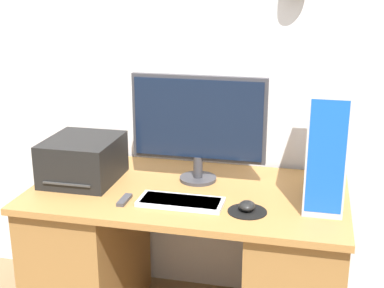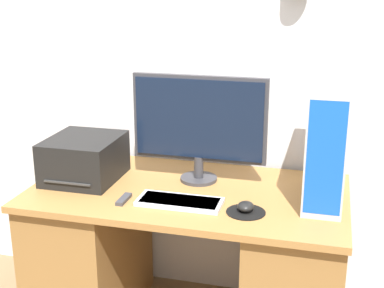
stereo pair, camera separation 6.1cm
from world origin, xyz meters
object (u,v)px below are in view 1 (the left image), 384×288
object	(u,v)px
keyboard	(181,202)
computer_tower	(326,144)
monitor	(198,122)
mouse	(247,206)
printer	(83,160)
remote_control	(124,200)

from	to	relation	value
keyboard	computer_tower	distance (m)	0.66
keyboard	monitor	bearing A→B (deg)	87.82
mouse	printer	world-z (taller)	printer
printer	remote_control	xyz separation A→B (m)	(0.28, -0.21, -0.09)
computer_tower	printer	size ratio (longest dim) A/B	1.39
computer_tower	printer	distance (m)	1.11
monitor	remote_control	distance (m)	0.49
keyboard	mouse	distance (m)	0.28
monitor	printer	xyz separation A→B (m)	(-0.53, -0.12, -0.18)
keyboard	computer_tower	size ratio (longest dim) A/B	0.71
computer_tower	printer	xyz separation A→B (m)	(-1.10, -0.01, -0.15)
keyboard	mouse	size ratio (longest dim) A/B	4.56
remote_control	computer_tower	bearing A→B (deg)	14.60
printer	remote_control	distance (m)	0.36
monitor	printer	size ratio (longest dim) A/B	1.71
monitor	remote_control	bearing A→B (deg)	-128.00
remote_control	printer	bearing A→B (deg)	143.59
mouse	computer_tower	xyz separation A→B (m)	(0.30, 0.19, 0.23)
mouse	keyboard	bearing A→B (deg)	178.17
monitor	keyboard	distance (m)	0.40
mouse	remote_control	xyz separation A→B (m)	(-0.53, -0.02, -0.02)
monitor	printer	distance (m)	0.57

